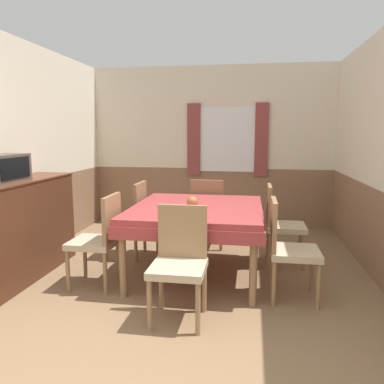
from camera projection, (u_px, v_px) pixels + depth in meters
name	position (u px, v px, depth m)	size (l,w,h in m)	color
wall_back	(212.00, 147.00, 6.16)	(4.33, 0.10, 2.60)	silver
wall_left	(18.00, 153.00, 4.31)	(0.05, 4.80, 2.60)	silver
dining_table	(197.00, 215.00, 4.00)	(1.39, 1.55, 0.76)	#9E3838
chair_left_near	(100.00, 237.00, 3.71)	(0.44, 0.44, 0.93)	#93704C
chair_head_near	(180.00, 259.00, 3.07)	(0.44, 0.44, 0.93)	#93704C
chair_right_near	(287.00, 246.00, 3.42)	(0.44, 0.44, 0.93)	#93704C
chair_left_far	(131.00, 216.00, 4.63)	(0.44, 0.44, 0.93)	#93704C
chair_head_window	(208.00, 210.00, 4.98)	(0.44, 0.44, 0.93)	#93704C
chair_right_far	(280.00, 222.00, 4.35)	(0.44, 0.44, 0.93)	#93704C
sideboard	(21.00, 228.00, 3.97)	(0.46, 1.52, 1.05)	#4C2819
tv	(2.00, 168.00, 3.66)	(0.29, 0.55, 0.27)	#51473D
vase	(192.00, 202.00, 3.91)	(0.12, 0.12, 0.12)	#B26B38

